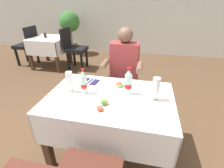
% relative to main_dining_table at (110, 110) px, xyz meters
% --- Properties ---
extents(ground_plane, '(11.00, 11.00, 0.00)m').
position_rel_main_dining_table_xyz_m(ground_plane, '(-0.04, -0.15, -0.56)').
color(ground_plane, brown).
extents(main_dining_table, '(1.21, 0.82, 0.73)m').
position_rel_main_dining_table_xyz_m(main_dining_table, '(0.00, 0.00, 0.00)').
color(main_dining_table, white).
rests_on(main_dining_table, ground).
extents(chair_far_diner_seat, '(0.44, 0.50, 0.97)m').
position_rel_main_dining_table_xyz_m(chair_far_diner_seat, '(-0.00, 0.80, -0.01)').
color(chair_far_diner_seat, '#4C2319').
rests_on(chair_far_diner_seat, ground).
extents(seated_diner_far, '(0.50, 0.46, 1.26)m').
position_rel_main_dining_table_xyz_m(seated_diner_far, '(0.03, 0.69, 0.15)').
color(seated_diner_far, '#282D42').
rests_on(seated_diner_far, ground).
extents(plate_near_camera, '(0.25, 0.25, 0.07)m').
position_rel_main_dining_table_xyz_m(plate_near_camera, '(-0.03, -0.20, 0.19)').
color(plate_near_camera, white).
rests_on(plate_near_camera, main_dining_table).
extents(plate_far_diner, '(0.22, 0.22, 0.05)m').
position_rel_main_dining_table_xyz_m(plate_far_diner, '(0.06, 0.20, 0.18)').
color(plate_far_diner, white).
rests_on(plate_far_diner, main_dining_table).
extents(beer_glass_left, '(0.07, 0.07, 0.21)m').
position_rel_main_dining_table_xyz_m(beer_glass_left, '(-0.40, -0.00, 0.28)').
color(beer_glass_left, white).
rests_on(beer_glass_left, main_dining_table).
extents(beer_glass_middle, '(0.07, 0.07, 0.22)m').
position_rel_main_dining_table_xyz_m(beer_glass_middle, '(0.42, 0.02, 0.28)').
color(beer_glass_middle, white).
rests_on(beer_glass_middle, main_dining_table).
extents(cola_bottle_primary, '(0.06, 0.06, 0.26)m').
position_rel_main_dining_table_xyz_m(cola_bottle_primary, '(-0.26, -0.00, 0.28)').
color(cola_bottle_primary, silver).
rests_on(cola_bottle_primary, main_dining_table).
extents(cola_bottle_secondary, '(0.07, 0.07, 0.28)m').
position_rel_main_dining_table_xyz_m(cola_bottle_secondary, '(0.16, 0.08, 0.29)').
color(cola_bottle_secondary, silver).
rests_on(cola_bottle_secondary, main_dining_table).
extents(napkin_cutlery_set, '(0.19, 0.20, 0.01)m').
position_rel_main_dining_table_xyz_m(napkin_cutlery_set, '(-0.28, 0.25, 0.17)').
color(napkin_cutlery_set, '#231E4C').
rests_on(napkin_cutlery_set, main_dining_table).
extents(background_dining_table, '(0.81, 0.79, 0.73)m').
position_rel_main_dining_table_xyz_m(background_dining_table, '(-2.04, 2.25, -0.02)').
color(background_dining_table, white).
rests_on(background_dining_table, ground).
extents(background_chair_left, '(0.50, 0.44, 0.97)m').
position_rel_main_dining_table_xyz_m(background_chair_left, '(-2.65, 2.25, -0.01)').
color(background_chair_left, black).
rests_on(background_chair_left, ground).
extents(background_chair_right, '(0.50, 0.44, 0.97)m').
position_rel_main_dining_table_xyz_m(background_chair_right, '(-1.42, 2.25, -0.01)').
color(background_chair_right, black).
rests_on(background_chair_right, ground).
extents(background_table_tumbler, '(0.06, 0.06, 0.11)m').
position_rel_main_dining_table_xyz_m(background_table_tumbler, '(-2.09, 2.22, 0.22)').
color(background_table_tumbler, black).
rests_on(background_table_tumbler, background_dining_table).
extents(potted_plant_corner, '(0.58, 0.58, 1.26)m').
position_rel_main_dining_table_xyz_m(potted_plant_corner, '(-1.98, 3.37, 0.29)').
color(potted_plant_corner, brown).
rests_on(potted_plant_corner, ground).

